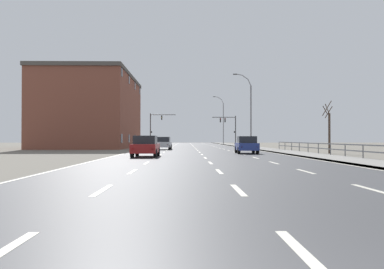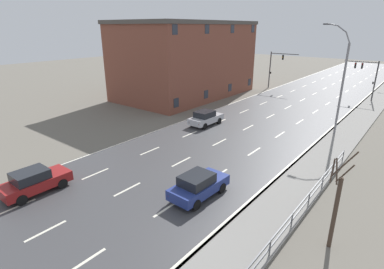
{
  "view_description": "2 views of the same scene",
  "coord_description": "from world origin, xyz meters",
  "px_view_note": "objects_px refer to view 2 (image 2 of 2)",
  "views": [
    {
      "loc": [
        -1.36,
        -2.21,
        1.35
      ],
      "look_at": [
        -0.52,
        47.23,
        1.91
      ],
      "focal_mm": 34.87,
      "sensor_mm": 36.0,
      "label": 1
    },
    {
      "loc": [
        13.97,
        18.19,
        9.98
      ],
      "look_at": [
        0.0,
        35.74,
        1.91
      ],
      "focal_mm": 28.12,
      "sensor_mm": 36.0,
      "label": 2
    }
  ],
  "objects_px": {
    "car_near_right": "(199,185)",
    "brick_building": "(186,59)",
    "traffic_signal_right": "(368,73)",
    "car_near_left": "(206,118)",
    "traffic_signal_left": "(275,65)",
    "car_mid_centre": "(34,181)",
    "street_lamp_midground": "(341,83)"
  },
  "relations": [
    {
      "from": "traffic_signal_right",
      "to": "brick_building",
      "type": "relative_size",
      "value": 0.27
    },
    {
      "from": "street_lamp_midground",
      "to": "traffic_signal_right",
      "type": "distance_m",
      "value": 18.1
    },
    {
      "from": "street_lamp_midground",
      "to": "car_near_right",
      "type": "relative_size",
      "value": 2.47
    },
    {
      "from": "street_lamp_midground",
      "to": "car_near_right",
      "type": "height_order",
      "value": "street_lamp_midground"
    },
    {
      "from": "traffic_signal_left",
      "to": "brick_building",
      "type": "xyz_separation_m",
      "value": [
        -8.26,
        -13.34,
        1.44
      ]
    },
    {
      "from": "traffic_signal_right",
      "to": "car_near_left",
      "type": "distance_m",
      "value": 26.06
    },
    {
      "from": "car_mid_centre",
      "to": "car_near_left",
      "type": "distance_m",
      "value": 18.04
    },
    {
      "from": "traffic_signal_left",
      "to": "car_near_left",
      "type": "distance_m",
      "value": 24.12
    },
    {
      "from": "brick_building",
      "to": "car_mid_centre",
      "type": "bearing_deg",
      "value": -68.77
    },
    {
      "from": "traffic_signal_right",
      "to": "traffic_signal_left",
      "type": "relative_size",
      "value": 0.92
    },
    {
      "from": "car_near_right",
      "to": "car_mid_centre",
      "type": "bearing_deg",
      "value": -141.98
    },
    {
      "from": "car_mid_centre",
      "to": "car_near_left",
      "type": "height_order",
      "value": "same"
    },
    {
      "from": "traffic_signal_right",
      "to": "car_near_right",
      "type": "relative_size",
      "value": 1.34
    },
    {
      "from": "traffic_signal_left",
      "to": "car_near_right",
      "type": "bearing_deg",
      "value": -72.6
    },
    {
      "from": "street_lamp_midground",
      "to": "car_near_left",
      "type": "height_order",
      "value": "street_lamp_midground"
    },
    {
      "from": "street_lamp_midground",
      "to": "brick_building",
      "type": "distance_m",
      "value": 23.3
    },
    {
      "from": "traffic_signal_right",
      "to": "car_mid_centre",
      "type": "relative_size",
      "value": 1.36
    },
    {
      "from": "street_lamp_midground",
      "to": "car_mid_centre",
      "type": "bearing_deg",
      "value": -116.54
    },
    {
      "from": "street_lamp_midground",
      "to": "traffic_signal_left",
      "type": "xyz_separation_m",
      "value": [
        -14.5,
        18.29,
        -1.07
      ]
    },
    {
      "from": "street_lamp_midground",
      "to": "car_mid_centre",
      "type": "xyz_separation_m",
      "value": [
        -11.72,
        -23.47,
        -4.23
      ]
    },
    {
      "from": "traffic_signal_right",
      "to": "car_near_right",
      "type": "height_order",
      "value": "traffic_signal_right"
    },
    {
      "from": "traffic_signal_right",
      "to": "car_near_left",
      "type": "xyz_separation_m",
      "value": [
        -10.88,
        -23.48,
        -3.03
      ]
    },
    {
      "from": "car_near_right",
      "to": "traffic_signal_left",
      "type": "bearing_deg",
      "value": 109.69
    },
    {
      "from": "car_mid_centre",
      "to": "brick_building",
      "type": "relative_size",
      "value": 0.2
    },
    {
      "from": "street_lamp_midground",
      "to": "traffic_signal_left",
      "type": "bearing_deg",
      "value": 128.41
    },
    {
      "from": "car_near_right",
      "to": "street_lamp_midground",
      "type": "bearing_deg",
      "value": 81.53
    },
    {
      "from": "car_mid_centre",
      "to": "street_lamp_midground",
      "type": "bearing_deg",
      "value": 63.95
    },
    {
      "from": "car_near_right",
      "to": "car_near_left",
      "type": "bearing_deg",
      "value": 126.63
    },
    {
      "from": "car_near_right",
      "to": "brick_building",
      "type": "height_order",
      "value": "brick_building"
    },
    {
      "from": "traffic_signal_right",
      "to": "car_near_right",
      "type": "xyz_separation_m",
      "value": [
        -2.69,
        -35.47,
        -3.03
      ]
    },
    {
      "from": "car_near_left",
      "to": "brick_building",
      "type": "height_order",
      "value": "brick_building"
    },
    {
      "from": "street_lamp_midground",
      "to": "car_near_right",
      "type": "bearing_deg",
      "value": -100.76
    }
  ]
}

